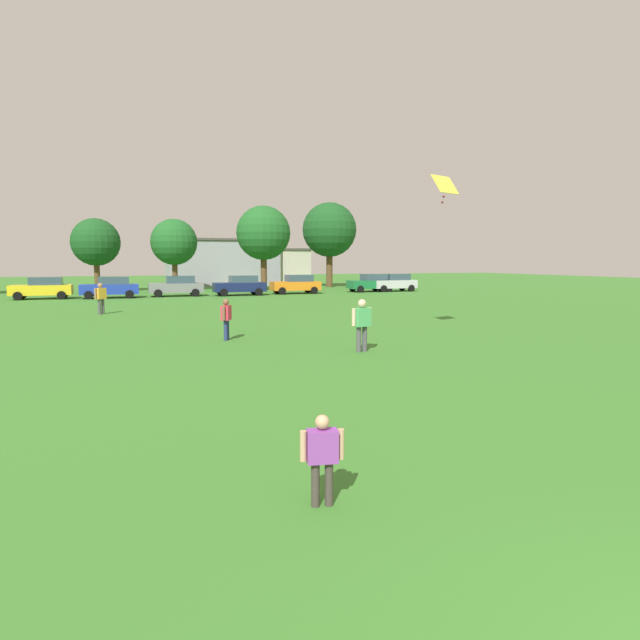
{
  "coord_description": "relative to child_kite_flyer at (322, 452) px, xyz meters",
  "views": [
    {
      "loc": [
        -3.85,
        -1.44,
        2.89
      ],
      "look_at": [
        0.65,
        11.02,
        1.41
      ],
      "focal_mm": 29.76,
      "sensor_mm": 36.0,
      "label": 1
    }
  ],
  "objects": [
    {
      "name": "child_kite_flyer",
      "position": [
        0.0,
        0.0,
        0.0
      ],
      "size": [
        0.52,
        0.27,
        1.11
      ],
      "rotation": [
        0.0,
        0.0,
        -0.19
      ],
      "color": "#3F3833",
      "rests_on": "ground"
    },
    {
      "name": "tree_far_right",
      "position": [
        19.12,
        49.9,
        5.65
      ],
      "size": [
        5.99,
        5.99,
        9.34
      ],
      "color": "brown",
      "rests_on": "ground"
    },
    {
      "name": "bystander_near_trees",
      "position": [
        1.25,
        13.61,
        0.25
      ],
      "size": [
        0.47,
        0.66,
        1.52
      ],
      "rotation": [
        0.0,
        0.0,
        1.13
      ],
      "color": "navy",
      "rests_on": "ground"
    },
    {
      "name": "house_right",
      "position": [
        8.47,
        58.45,
        2.08
      ],
      "size": [
        13.13,
        8.02,
        5.45
      ],
      "color": "#9999A3",
      "rests_on": "ground"
    },
    {
      "name": "parked_car_silver_6",
      "position": [
        21.88,
        39.74,
        0.2
      ],
      "size": [
        4.3,
        2.02,
        1.68
      ],
      "rotation": [
        0.0,
        0.0,
        3.14
      ],
      "color": "silver",
      "rests_on": "ground"
    },
    {
      "name": "bystander_midfield",
      "position": [
        -3.52,
        25.48,
        0.36
      ],
      "size": [
        0.61,
        0.62,
        1.71
      ],
      "rotation": [
        0.0,
        0.0,
        3.94
      ],
      "color": "#4C4C51",
      "rests_on": "ground"
    },
    {
      "name": "parked_car_navy_3",
      "position": [
        6.82,
        38.79,
        0.2
      ],
      "size": [
        4.3,
        2.02,
        1.68
      ],
      "rotation": [
        0.0,
        0.0,
        3.14
      ],
      "color": "#141E4C",
      "rests_on": "ground"
    },
    {
      "name": "parked_car_gray_2",
      "position": [
        1.69,
        39.44,
        0.2
      ],
      "size": [
        4.3,
        2.02,
        1.68
      ],
      "rotation": [
        0.0,
        0.0,
        3.14
      ],
      "color": "slate",
      "rests_on": "ground"
    },
    {
      "name": "parked_car_green_5",
      "position": [
        19.58,
        39.91,
        0.2
      ],
      "size": [
        4.3,
        2.02,
        1.68
      ],
      "rotation": [
        0.0,
        0.0,
        3.14
      ],
      "color": "#196B38",
      "rests_on": "ground"
    },
    {
      "name": "parked_car_orange_4",
      "position": [
        11.96,
        39.39,
        0.2
      ],
      "size": [
        4.3,
        2.02,
        1.68
      ],
      "rotation": [
        0.0,
        0.0,
        3.14
      ],
      "color": "orange",
      "rests_on": "ground"
    },
    {
      "name": "tree_left",
      "position": [
        -4.78,
        47.84,
        3.95
      ],
      "size": [
        4.38,
        4.38,
        6.82
      ],
      "color": "brown",
      "rests_on": "ground"
    },
    {
      "name": "tree_center",
      "position": [
        2.25,
        48.09,
        4.05
      ],
      "size": [
        4.47,
        4.47,
        6.97
      ],
      "color": "brown",
      "rests_on": "ground"
    },
    {
      "name": "ground_plane",
      "position": [
        1.79,
        25.81,
        -0.66
      ],
      "size": [
        160.0,
        160.0,
        0.0
      ],
      "primitive_type": "plane",
      "color": "#387528"
    },
    {
      "name": "house_left",
      "position": [
        13.42,
        58.45,
        1.56
      ],
      "size": [
        11.22,
        6.53,
        4.41
      ],
      "color": "beige",
      "rests_on": "ground"
    },
    {
      "name": "parked_car_blue_1",
      "position": [
        -3.4,
        38.92,
        0.2
      ],
      "size": [
        4.3,
        2.02,
        1.68
      ],
      "rotation": [
        0.0,
        0.0,
        3.14
      ],
      "color": "#1E38AD",
      "rests_on": "ground"
    },
    {
      "name": "adult_bystander",
      "position": [
        4.88,
        9.66,
        0.34
      ],
      "size": [
        0.77,
        0.45,
        1.68
      ],
      "rotation": [
        0.0,
        0.0,
        3.44
      ],
      "color": "#4C4C51",
      "rests_on": "ground"
    },
    {
      "name": "kite",
      "position": [
        9.73,
        12.63,
        5.15
      ],
      "size": [
        1.28,
        0.89,
        1.11
      ],
      "color": "yellow"
    },
    {
      "name": "tree_right",
      "position": [
        10.69,
        46.17,
        4.97
      ],
      "size": [
        5.35,
        5.35,
        8.34
      ],
      "color": "brown",
      "rests_on": "ground"
    },
    {
      "name": "parked_car_yellow_0",
      "position": [
        -8.24,
        39.5,
        0.2
      ],
      "size": [
        4.3,
        2.02,
        1.68
      ],
      "rotation": [
        0.0,
        0.0,
        3.14
      ],
      "color": "yellow",
      "rests_on": "ground"
    }
  ]
}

